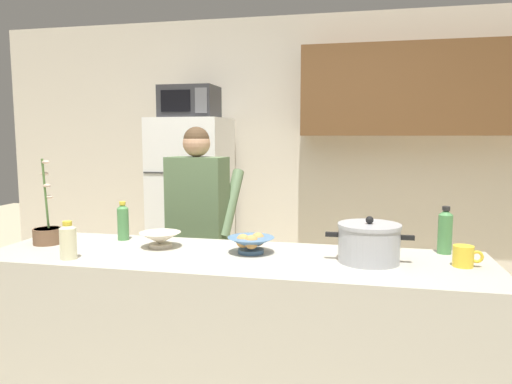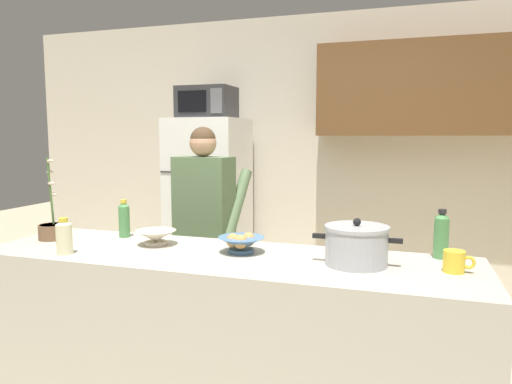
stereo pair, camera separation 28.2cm
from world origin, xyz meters
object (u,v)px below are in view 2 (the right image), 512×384
object	(u,v)px
refrigerator	(209,209)
person_near_pot	(205,214)
bottle_near_edge	(124,219)
microwave	(207,103)
cooking_pot	(356,245)
bottle_far_corner	(441,235)
bread_bowl	(241,243)
bottle_mid_counter	(64,236)
empty_bowl	(156,237)
coffee_mug	(455,261)
potted_orchid	(52,228)

from	to	relation	value
refrigerator	person_near_pot	bearing A→B (deg)	-67.94
person_near_pot	bottle_near_edge	xyz separation A→B (m)	(-0.23, -0.63, 0.06)
refrigerator	microwave	distance (m)	0.97
cooking_pot	refrigerator	bearing A→B (deg)	129.81
refrigerator	person_near_pot	size ratio (longest dim) A/B	1.06
bottle_far_corner	bread_bowl	bearing A→B (deg)	-168.16
cooking_pot	bottle_far_corner	size ratio (longest dim) A/B	1.69
bottle_far_corner	bottle_mid_counter	bearing A→B (deg)	-164.52
cooking_pot	bottle_mid_counter	xyz separation A→B (m)	(-1.40, -0.25, -0.00)
person_near_pot	empty_bowl	world-z (taller)	person_near_pot
cooking_pot	person_near_pot	bearing A→B (deg)	143.68
person_near_pot	empty_bowl	xyz separation A→B (m)	(0.05, -0.75, -0.00)
coffee_mug	bottle_mid_counter	world-z (taller)	bottle_mid_counter
person_near_pot	empty_bowl	distance (m)	0.76
empty_bowl	person_near_pot	bearing A→B (deg)	93.97
coffee_mug	bottle_far_corner	world-z (taller)	bottle_far_corner
microwave	empty_bowl	size ratio (longest dim) A/B	2.21
bread_bowl	bottle_mid_counter	size ratio (longest dim) A/B	1.29
coffee_mug	potted_orchid	size ratio (longest dim) A/B	0.28
cooking_pot	bottle_near_edge	size ratio (longest dim) A/B	1.84
bottle_near_edge	cooking_pot	bearing A→B (deg)	-8.23
refrigerator	empty_bowl	world-z (taller)	refrigerator
coffee_mug	empty_bowl	bearing A→B (deg)	177.72
empty_bowl	potted_orchid	size ratio (longest dim) A/B	0.47
person_near_pot	bottle_far_corner	distance (m)	1.60
bottle_near_edge	bottle_far_corner	distance (m)	1.72
microwave	cooking_pot	bearing A→B (deg)	-49.85
bottle_mid_counter	empty_bowl	bearing A→B (deg)	43.37
cooking_pot	empty_bowl	xyz separation A→B (m)	(-1.06, 0.07, -0.04)
bottle_far_corner	potted_orchid	size ratio (longest dim) A/B	0.51
coffee_mug	bottle_far_corner	xyz separation A→B (m)	(-0.04, 0.24, 0.07)
person_near_pot	bottle_far_corner	world-z (taller)	person_near_pot
bottle_near_edge	bottle_mid_counter	world-z (taller)	bottle_near_edge
cooking_pot	potted_orchid	bearing A→B (deg)	179.48
bottle_mid_counter	person_near_pot	bearing A→B (deg)	75.36
person_near_pot	coffee_mug	world-z (taller)	person_near_pot
person_near_pot	bread_bowl	distance (m)	0.95
cooking_pot	bottle_near_edge	distance (m)	1.36
bread_bowl	cooking_pot	bearing A→B (deg)	-4.70
bread_bowl	empty_bowl	size ratio (longest dim) A/B	1.08
bread_bowl	potted_orchid	xyz separation A→B (m)	(-1.12, -0.03, 0.01)
refrigerator	bottle_near_edge	distance (m)	1.66
bread_bowl	bottle_near_edge	size ratio (longest dim) A/B	1.07
bottle_mid_counter	potted_orchid	world-z (taller)	potted_orchid
cooking_pot	bread_bowl	distance (m)	0.57
person_near_pot	bottle_mid_counter	xyz separation A→B (m)	(-0.28, -1.07, 0.04)
person_near_pot	bottle_mid_counter	bearing A→B (deg)	-104.64
refrigerator	bread_bowl	bearing A→B (deg)	-61.85
cooking_pot	bottle_mid_counter	size ratio (longest dim) A/B	2.20
microwave	potted_orchid	bearing A→B (deg)	-95.40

